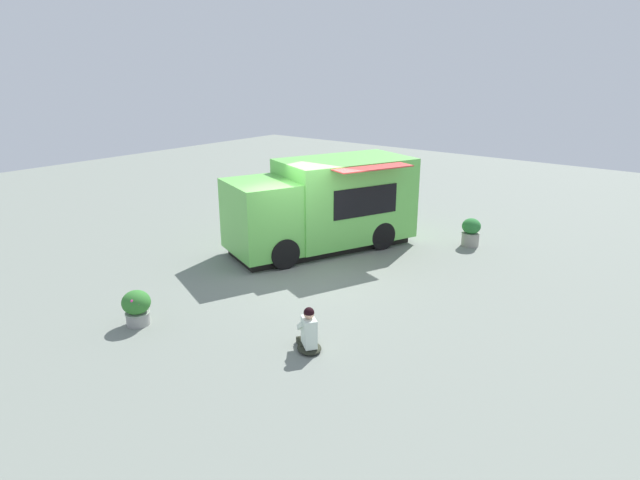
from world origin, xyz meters
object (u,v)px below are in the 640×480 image
Objects in this scene: planter_flowering_far at (137,307)px; planter_flowering_near at (471,232)px; person_customer at (309,334)px; food_truck at (324,207)px.

planter_flowering_near is at bearing 70.50° from planter_flowering_far.
person_customer is 3.61m from planter_flowering_far.
person_customer is 7.54m from planter_flowering_near.
food_truck is 6.51× the size of person_customer.
food_truck is 6.19m from planter_flowering_far.
planter_flowering_near is 1.12× the size of planter_flowering_far.
food_truck is at bearing 90.49° from planter_flowering_far.
food_truck is 4.30m from planter_flowering_near.
planter_flowering_near is at bearing 40.77° from food_truck.
planter_flowering_far is at bearing -89.51° from food_truck.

